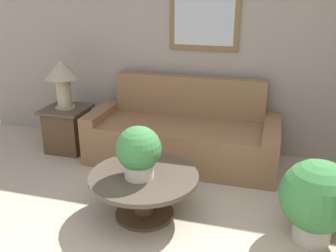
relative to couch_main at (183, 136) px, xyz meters
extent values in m
cube|color=gray|center=(0.60, 0.50, 0.99)|extent=(7.15, 0.06, 2.60)
cube|color=brown|center=(0.13, 0.45, 1.28)|extent=(0.82, 0.03, 0.66)
cube|color=#B2BCC6|center=(0.13, 0.44, 1.28)|extent=(0.70, 0.01, 0.54)
cube|color=brown|center=(0.00, -0.05, -0.07)|extent=(1.83, 0.86, 0.48)
cube|color=brown|center=(0.00, 0.30, 0.41)|extent=(1.83, 0.16, 0.49)
cube|color=brown|center=(-1.01, -0.05, -0.02)|extent=(0.18, 0.86, 0.58)
cube|color=brown|center=(1.01, -0.05, -0.02)|extent=(0.18, 0.86, 0.58)
cylinder|color=#4C3823|center=(-0.05, -1.22, -0.29)|extent=(0.54, 0.54, 0.03)
cylinder|color=#4C3823|center=(-0.05, -1.22, -0.11)|extent=(0.18, 0.18, 0.34)
cylinder|color=#473D33|center=(-0.05, -1.22, 0.08)|extent=(0.97, 0.97, 0.04)
cube|color=#4C3823|center=(-1.47, -0.10, -0.05)|extent=(0.45, 0.45, 0.52)
cube|color=#473D33|center=(-1.47, -0.10, 0.23)|extent=(0.53, 0.53, 0.03)
cylinder|color=tan|center=(-1.47, -0.10, 0.26)|extent=(0.24, 0.24, 0.02)
cylinder|color=tan|center=(-1.47, -0.10, 0.45)|extent=(0.17, 0.17, 0.35)
cone|color=gray|center=(-1.47, -0.10, 0.73)|extent=(0.41, 0.41, 0.23)
cylinder|color=beige|center=(-0.08, -1.27, 0.16)|extent=(0.26, 0.26, 0.12)
sphere|color=#387A3D|center=(-0.08, -1.27, 0.37)|extent=(0.39, 0.39, 0.39)
cylinder|color=beige|center=(1.39, -1.18, -0.22)|extent=(0.30, 0.30, 0.19)
sphere|color=#387A3D|center=(1.39, -1.18, 0.10)|extent=(0.59, 0.59, 0.59)
camera|label=1|loc=(0.96, -3.98, 1.66)|focal=40.00mm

